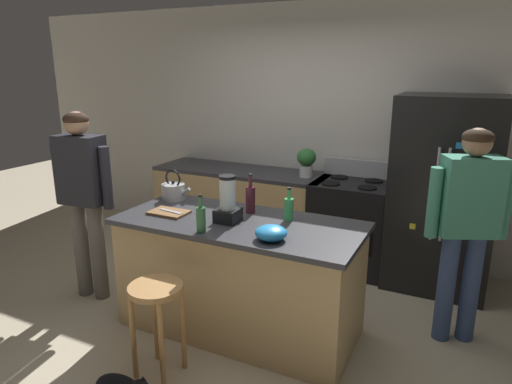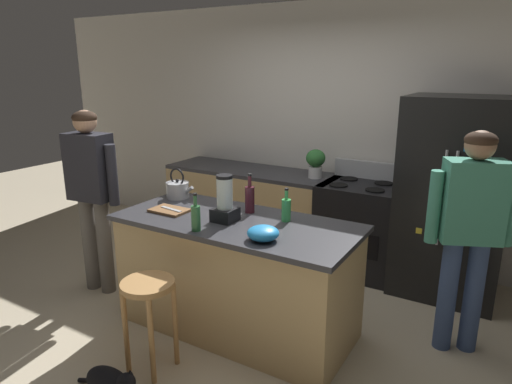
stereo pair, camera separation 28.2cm
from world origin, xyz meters
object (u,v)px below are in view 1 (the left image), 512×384
kitchen_island (239,275)px  bar_stool (157,306)px  mixing_bowl (271,233)px  tea_kettle (174,191)px  bottle_soda (289,208)px  person_by_island_left (83,188)px  blender_appliance (228,202)px  bottle_olive_oil (201,219)px  chef_knife (171,211)px  cutting_board (169,212)px  person_by_sink_right (468,217)px  stove_range (350,224)px  refrigerator (442,195)px  potted_plant (306,161)px  bottle_wine (250,198)px

kitchen_island → bar_stool: kitchen_island is taller
mixing_bowl → tea_kettle: tea_kettle is taller
bottle_soda → tea_kettle: 1.11m
bar_stool → bottle_soda: bottle_soda is taller
kitchen_island → person_by_island_left: 1.57m
blender_appliance → tea_kettle: (-0.71, 0.30, -0.07)m
bottle_olive_oil → kitchen_island: bearing=70.3°
tea_kettle → chef_knife: 0.41m
cutting_board → chef_knife: bearing=0.0°
person_by_sink_right → mixing_bowl: 1.44m
stove_range → mixing_bowl: stove_range is taller
bar_stool → bottle_olive_oil: bearing=75.0°
chef_knife → stove_range: bearing=65.5°
refrigerator → mixing_bowl: size_ratio=8.26×
stove_range → cutting_board: 1.99m
stove_range → potted_plant: 0.80m
bottle_soda → tea_kettle: bearing=176.6°
tea_kettle → stove_range: bearing=45.5°
person_by_island_left → bottle_olive_oil: (1.34, -0.21, -0.01)m
person_by_island_left → bottle_wine: (1.45, 0.34, 0.01)m
blender_appliance → cutting_board: (-0.51, -0.04, -0.14)m
person_by_island_left → person_by_sink_right: size_ratio=1.03×
refrigerator → person_by_sink_right: refrigerator is taller
cutting_board → chef_knife: (0.02, 0.00, 0.01)m
kitchen_island → mixing_bowl: size_ratio=8.61×
person_by_sink_right → bottle_soda: bearing=-161.0°
kitchen_island → tea_kettle: size_ratio=6.81×
refrigerator → bottle_wine: (-1.33, -1.28, 0.13)m
refrigerator → mixing_bowl: refrigerator is taller
bottle_olive_oil → stove_range: bearing=72.1°
kitchen_island → mixing_bowl: (0.38, -0.24, 0.50)m
person_by_sink_right → blender_appliance: bearing=-158.0°
refrigerator → potted_plant: refrigerator is taller
stove_range → bottle_soda: size_ratio=4.27×
tea_kettle → potted_plant: bearing=60.2°
refrigerator → cutting_board: refrigerator is taller
refrigerator → bottle_soda: bearing=-126.8°
tea_kettle → bottle_soda: bearing=-3.4°
potted_plant → cutting_board: bearing=-108.4°
bottle_wine → refrigerator: bearing=43.9°
bottle_olive_oil → mixing_bowl: (0.50, 0.09, -0.05)m
person_by_sink_right → bar_stool: 2.27m
potted_plant → bottle_wine: size_ratio=0.95×
bottle_olive_oil → potted_plant: bearing=87.2°
blender_appliance → person_by_sink_right: bearing=22.0°
blender_appliance → tea_kettle: size_ratio=1.29×
person_by_sink_right → bottle_wine: (-1.56, -0.38, 0.04)m
person_by_island_left → chef_knife: (0.90, 0.02, -0.08)m
stove_range → person_by_island_left: 2.60m
stove_range → bottle_soda: bottle_soda is taller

